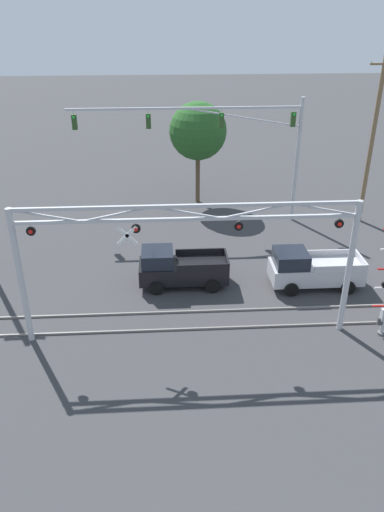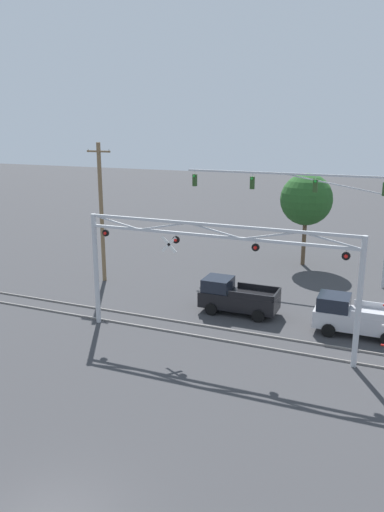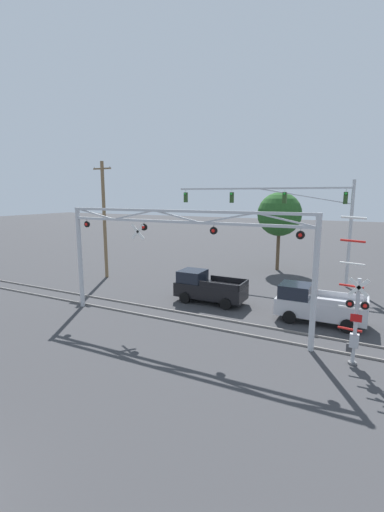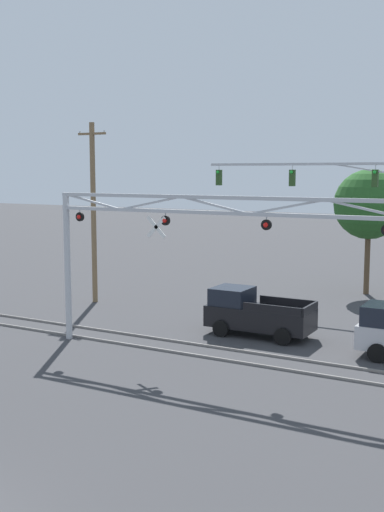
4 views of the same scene
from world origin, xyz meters
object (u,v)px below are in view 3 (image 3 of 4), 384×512
object	(u,v)px
crossing_signal_mast	(355,318)
pickup_truck_following	(316,305)
crossing_gantry	(177,246)
traffic_signal_span	(296,210)
pickup_truck_lead	(207,288)
utility_pole_left	(104,219)
background_tree_beyond_span	(280,214)

from	to	relation	value
crossing_signal_mast	pickup_truck_following	xyz separation A→B (m)	(-2.04, 4.46, -1.05)
crossing_gantry	traffic_signal_span	xyz separation A→B (m)	(3.77, 12.79, 1.50)
pickup_truck_lead	pickup_truck_following	world-z (taller)	same
pickup_truck_following	utility_pole_left	distance (m)	18.29
pickup_truck_lead	utility_pole_left	size ratio (longest dim) A/B	0.47
crossing_signal_mast	utility_pole_left	distance (m)	21.19
traffic_signal_span	pickup_truck_lead	world-z (taller)	traffic_signal_span
crossing_signal_mast	traffic_signal_span	bearing A→B (deg)	110.38
crossing_gantry	pickup_truck_lead	bearing A→B (deg)	92.85
crossing_gantry	utility_pole_left	size ratio (longest dim) A/B	1.46
pickup_truck_following	utility_pole_left	bearing A→B (deg)	170.55
pickup_truck_lead	pickup_truck_following	xyz separation A→B (m)	(6.91, -0.54, 0.00)
background_tree_beyond_span	crossing_signal_mast	bearing A→B (deg)	-67.37
utility_pole_left	background_tree_beyond_span	bearing A→B (deg)	37.79
crossing_signal_mast	traffic_signal_span	distance (m)	14.74
traffic_signal_span	pickup_truck_following	world-z (taller)	traffic_signal_span
crossing_gantry	traffic_signal_span	world-z (taller)	traffic_signal_span
utility_pole_left	crossing_gantry	bearing A→B (deg)	-32.11
crossing_signal_mast	utility_pole_left	size ratio (longest dim) A/B	0.64
pickup_truck_following	utility_pole_left	world-z (taller)	utility_pole_left
traffic_signal_span	pickup_truck_following	bearing A→B (deg)	-71.82
crossing_gantry	traffic_signal_span	distance (m)	13.42
pickup_truck_lead	background_tree_beyond_span	size ratio (longest dim) A/B	0.63
traffic_signal_span	utility_pole_left	bearing A→B (deg)	-157.93
crossing_signal_mast	background_tree_beyond_span	bearing A→B (deg)	112.63
traffic_signal_span	pickup_truck_lead	size ratio (longest dim) A/B	3.18
pickup_truck_following	traffic_signal_span	bearing A→B (deg)	108.18
pickup_truck_lead	background_tree_beyond_span	xyz separation A→B (m)	(1.83, 12.09, 4.28)
utility_pole_left	traffic_signal_span	bearing A→B (deg)	22.07
crossing_signal_mast	traffic_signal_span	world-z (taller)	traffic_signal_span
pickup_truck_lead	pickup_truck_following	distance (m)	6.93
background_tree_beyond_span	utility_pole_left	bearing A→B (deg)	-142.21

